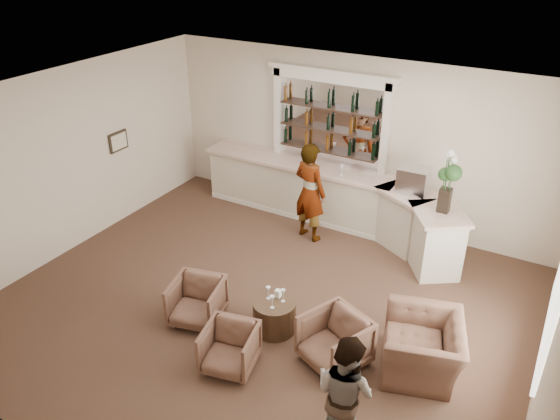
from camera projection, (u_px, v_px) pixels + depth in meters
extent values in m
plane|color=#503728|center=(261.00, 306.00, 8.69)|extent=(8.00, 8.00, 0.00)
cube|color=beige|center=(354.00, 141.00, 10.60)|extent=(8.00, 0.04, 3.30)
cube|color=beige|center=(68.00, 162.00, 9.67)|extent=(0.04, 7.00, 3.30)
cube|color=white|center=(257.00, 105.00, 7.15)|extent=(8.00, 7.00, 0.04)
cube|color=black|center=(118.00, 141.00, 10.58)|extent=(0.04, 0.46, 0.38)
cube|color=beige|center=(119.00, 142.00, 10.57)|extent=(0.01, 0.38, 0.30)
cube|color=beige|center=(299.00, 188.00, 11.29)|extent=(4.00, 0.70, 1.08)
cube|color=beige|center=(299.00, 163.00, 11.01)|extent=(4.10, 0.82, 0.06)
cube|color=beige|center=(406.00, 220.00, 10.08)|extent=(1.12, 1.04, 1.08)
cube|color=beige|center=(409.00, 193.00, 9.80)|extent=(1.27, 1.19, 0.06)
cube|color=beige|center=(435.00, 242.00, 9.38)|extent=(1.08, 1.14, 1.08)
cube|color=beige|center=(440.00, 214.00, 9.10)|extent=(1.24, 1.29, 0.06)
cube|color=silver|center=(291.00, 215.00, 11.27)|extent=(4.00, 0.06, 0.10)
cube|color=white|center=(331.00, 122.00, 10.67)|extent=(2.15, 0.02, 1.65)
cube|color=silver|center=(279.00, 137.00, 11.36)|extent=(0.14, 0.16, 2.90)
cube|color=silver|center=(383.00, 158.00, 10.35)|extent=(0.14, 0.16, 2.90)
cube|color=silver|center=(332.00, 78.00, 10.20)|extent=(2.52, 0.16, 0.18)
cube|color=silver|center=(332.00, 71.00, 10.15)|extent=(2.64, 0.20, 0.08)
cube|color=#302018|center=(327.00, 151.00, 10.85)|extent=(2.05, 0.20, 0.03)
cube|color=#302018|center=(328.00, 130.00, 10.64)|extent=(2.05, 0.20, 0.03)
cube|color=#302018|center=(329.00, 108.00, 10.44)|extent=(2.05, 0.20, 0.03)
cylinder|color=#4C3121|center=(274.00, 316.00, 8.09)|extent=(0.64, 0.64, 0.50)
imported|color=gray|center=(310.00, 192.00, 10.17)|extent=(0.80, 0.63, 1.92)
imported|color=gray|center=(345.00, 392.00, 6.08)|extent=(0.89, 0.77, 1.55)
imported|color=brown|center=(197.00, 301.00, 8.24)|extent=(0.91, 0.92, 0.70)
imported|color=brown|center=(230.00, 348.00, 7.37)|extent=(0.83, 0.85, 0.65)
imported|color=brown|center=(335.00, 341.00, 7.43)|extent=(1.06, 1.07, 0.75)
imported|color=brown|center=(423.00, 347.00, 7.31)|extent=(1.33, 1.42, 0.76)
cube|color=silver|center=(413.00, 180.00, 9.67)|extent=(0.54, 0.46, 0.46)
cube|color=black|center=(444.00, 200.00, 9.02)|extent=(0.19, 0.19, 0.42)
cube|color=white|center=(278.00, 293.00, 8.06)|extent=(0.08, 0.08, 0.12)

